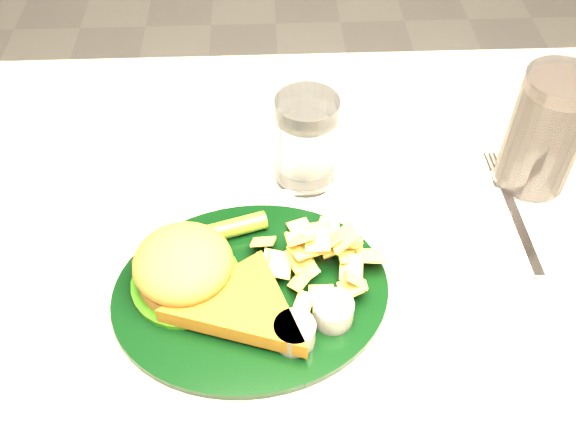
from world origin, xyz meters
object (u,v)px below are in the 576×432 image
Objects in this scene: table at (304,400)px; fork_napkin at (518,224)px; water_glass at (306,141)px; cola_glass at (545,134)px; dinner_plate at (250,275)px.

fork_napkin is at bearing 5.72° from table.
table is at bearing -90.70° from water_glass.
cola_glass reaches higher than fork_napkin.
water_glass is (0.00, 0.12, 0.44)m from table.
fork_napkin is (-0.03, -0.08, -0.07)m from cola_glass.
water_glass is 0.27m from fork_napkin.
cola_glass reaches higher than table.
water_glass reaches higher than dinner_plate.
cola_glass is 0.11m from fork_napkin.
fork_napkin is (0.25, 0.02, 0.38)m from table.
table is 0.42m from dinner_plate.
dinner_plate is 0.20m from water_glass.
fork_napkin is (0.32, 0.08, -0.03)m from dinner_plate.
water_glass is 0.28m from cola_glass.
dinner_plate is 1.69× the size of fork_napkin.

